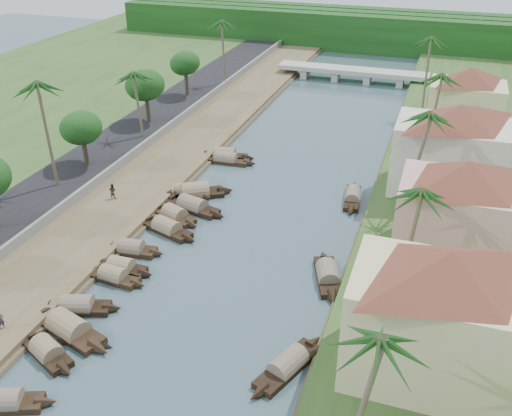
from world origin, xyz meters
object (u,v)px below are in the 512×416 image
(building_near, at_px, (440,314))
(bridge, at_px, (352,72))
(sampan_1, at_px, (47,352))
(sampan_0, at_px, (4,403))
(person_near, at_px, (0,320))

(building_near, bearing_deg, bridge, 104.39)
(sampan_1, bearing_deg, bridge, 108.94)
(bridge, relative_size, building_near, 1.89)
(sampan_0, bearing_deg, building_near, 1.39)
(sampan_1, xyz_separation_m, person_near, (-4.70, 0.80, 1.19))
(sampan_0, distance_m, sampan_1, 5.12)
(building_near, relative_size, sampan_1, 2.14)
(building_near, xyz_separation_m, person_near, (-32.34, -5.57, -4.78))
(bridge, bearing_deg, building_near, -75.61)
(building_near, distance_m, person_near, 33.16)
(bridge, height_order, person_near, person_near)
(bridge, bearing_deg, person_near, -99.52)
(sampan_0, height_order, sampan_1, sampan_1)
(bridge, distance_m, person_near, 80.68)
(sampan_1, height_order, person_near, person_near)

